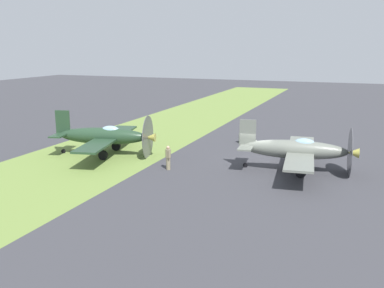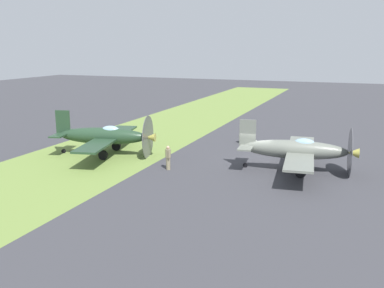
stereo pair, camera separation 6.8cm
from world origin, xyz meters
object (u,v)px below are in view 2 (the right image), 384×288
fuel_drum (242,138)px  airplane_lead (297,150)px  airplane_wingman (105,136)px  ground_crew_chief (168,157)px

fuel_drum → airplane_lead: bearing=38.4°
airplane_wingman → ground_crew_chief: size_ratio=6.07×
airplane_wingman → ground_crew_chief: (2.04, 6.49, -0.64)m
fuel_drum → ground_crew_chief: bearing=-14.5°
airplane_wingman → fuel_drum: 12.41m
airplane_wingman → fuel_drum: size_ratio=11.67×
airplane_wingman → ground_crew_chief: airplane_wingman is taller
ground_crew_chief → fuel_drum: ground_crew_chief is taller
ground_crew_chief → fuel_drum: bearing=128.6°
airplane_wingman → ground_crew_chief: bearing=60.0°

